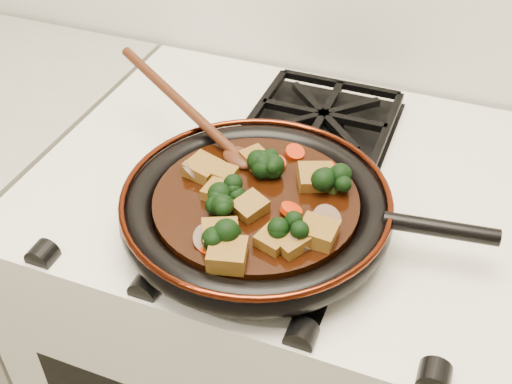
% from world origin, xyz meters
% --- Properties ---
extents(stove, '(0.76, 0.60, 0.90)m').
position_xyz_m(stove, '(0.00, 1.69, 0.45)').
color(stove, white).
rests_on(stove, ground).
extents(burner_grate_front, '(0.23, 0.23, 0.03)m').
position_xyz_m(burner_grate_front, '(0.00, 1.55, 0.91)').
color(burner_grate_front, black).
rests_on(burner_grate_front, stove).
extents(burner_grate_back, '(0.23, 0.23, 0.03)m').
position_xyz_m(burner_grate_back, '(0.00, 1.83, 0.91)').
color(burner_grate_back, black).
rests_on(burner_grate_back, stove).
extents(skillet, '(0.48, 0.36, 0.05)m').
position_xyz_m(skillet, '(-0.01, 1.56, 0.94)').
color(skillet, black).
rests_on(skillet, burner_grate_front).
extents(braising_sauce, '(0.27, 0.27, 0.02)m').
position_xyz_m(braising_sauce, '(-0.01, 1.56, 0.95)').
color(braising_sauce, black).
rests_on(braising_sauce, skillet).
extents(tofu_cube_0, '(0.05, 0.05, 0.03)m').
position_xyz_m(tofu_cube_0, '(-0.01, 1.53, 0.97)').
color(tofu_cube_0, brown).
rests_on(tofu_cube_0, braising_sauce).
extents(tofu_cube_1, '(0.04, 0.04, 0.02)m').
position_xyz_m(tofu_cube_1, '(-0.06, 1.54, 0.97)').
color(tofu_cube_1, brown).
rests_on(tofu_cube_1, braising_sauce).
extents(tofu_cube_2, '(0.05, 0.05, 0.02)m').
position_xyz_m(tofu_cube_2, '(-0.00, 1.44, 0.97)').
color(tofu_cube_2, brown).
rests_on(tofu_cube_2, braising_sauce).
extents(tofu_cube_3, '(0.05, 0.05, 0.02)m').
position_xyz_m(tofu_cube_3, '(0.06, 1.49, 0.97)').
color(tofu_cube_3, brown).
rests_on(tofu_cube_3, braising_sauce).
extents(tofu_cube_4, '(0.05, 0.05, 0.02)m').
position_xyz_m(tofu_cube_4, '(-0.04, 1.62, 0.97)').
color(tofu_cube_4, brown).
rests_on(tofu_cube_4, braising_sauce).
extents(tofu_cube_5, '(0.05, 0.04, 0.03)m').
position_xyz_m(tofu_cube_5, '(0.08, 1.51, 0.97)').
color(tofu_cube_5, brown).
rests_on(tofu_cube_5, braising_sauce).
extents(tofu_cube_6, '(0.06, 0.06, 0.03)m').
position_xyz_m(tofu_cube_6, '(0.05, 1.61, 0.97)').
color(tofu_cube_6, brown).
rests_on(tofu_cube_6, braising_sauce).
extents(tofu_cube_7, '(0.04, 0.04, 0.02)m').
position_xyz_m(tofu_cube_7, '(0.04, 1.49, 0.97)').
color(tofu_cube_7, brown).
rests_on(tofu_cube_7, braising_sauce).
extents(tofu_cube_8, '(0.04, 0.03, 0.02)m').
position_xyz_m(tofu_cube_8, '(-0.07, 1.58, 0.97)').
color(tofu_cube_8, brown).
rests_on(tofu_cube_8, braising_sauce).
extents(tofu_cube_9, '(0.05, 0.05, 0.03)m').
position_xyz_m(tofu_cube_9, '(-0.10, 1.58, 0.97)').
color(tofu_cube_9, brown).
rests_on(tofu_cube_9, braising_sauce).
extents(tofu_cube_10, '(0.06, 0.06, 0.03)m').
position_xyz_m(tofu_cube_10, '(-0.02, 1.47, 0.97)').
color(tofu_cube_10, brown).
rests_on(tofu_cube_10, braising_sauce).
extents(broccoli_floret_0, '(0.09, 0.09, 0.07)m').
position_xyz_m(broccoli_floret_0, '(0.05, 1.50, 0.97)').
color(broccoli_floret_0, black).
rests_on(broccoli_floret_0, braising_sauce).
extents(broccoli_floret_1, '(0.09, 0.09, 0.07)m').
position_xyz_m(broccoli_floret_1, '(-0.04, 1.54, 0.97)').
color(broccoli_floret_1, black).
rests_on(broccoli_floret_1, braising_sauce).
extents(broccoli_floret_2, '(0.08, 0.08, 0.07)m').
position_xyz_m(broccoli_floret_2, '(0.08, 1.61, 0.97)').
color(broccoli_floret_2, black).
rests_on(broccoli_floret_2, braising_sauce).
extents(broccoli_floret_3, '(0.09, 0.09, 0.07)m').
position_xyz_m(broccoli_floret_3, '(-0.02, 1.62, 0.97)').
color(broccoli_floret_3, black).
rests_on(broccoli_floret_3, braising_sauce).
extents(broccoli_floret_4, '(0.07, 0.07, 0.05)m').
position_xyz_m(broccoli_floret_4, '(-0.01, 1.61, 0.97)').
color(broccoli_floret_4, black).
rests_on(broccoli_floret_4, braising_sauce).
extents(broccoli_floret_5, '(0.09, 0.09, 0.06)m').
position_xyz_m(broccoli_floret_5, '(-0.01, 1.46, 0.97)').
color(broccoli_floret_5, black).
rests_on(broccoli_floret_5, braising_sauce).
extents(broccoli_floret_6, '(0.08, 0.08, 0.07)m').
position_xyz_m(broccoli_floret_6, '(-0.04, 1.51, 0.97)').
color(broccoli_floret_6, black).
rests_on(broccoli_floret_6, braising_sauce).
extents(carrot_coin_0, '(0.03, 0.03, 0.02)m').
position_xyz_m(carrot_coin_0, '(0.06, 1.64, 0.96)').
color(carrot_coin_0, red).
rests_on(carrot_coin_0, braising_sauce).
extents(carrot_coin_1, '(0.03, 0.03, 0.02)m').
position_xyz_m(carrot_coin_1, '(0.01, 1.66, 0.96)').
color(carrot_coin_1, red).
rests_on(carrot_coin_1, braising_sauce).
extents(carrot_coin_2, '(0.03, 0.03, 0.02)m').
position_xyz_m(carrot_coin_2, '(-0.03, 1.46, 0.96)').
color(carrot_coin_2, red).
rests_on(carrot_coin_2, braising_sauce).
extents(carrot_coin_3, '(0.03, 0.03, 0.02)m').
position_xyz_m(carrot_coin_3, '(0.06, 1.50, 0.96)').
color(carrot_coin_3, red).
rests_on(carrot_coin_3, braising_sauce).
extents(carrot_coin_4, '(0.03, 0.03, 0.02)m').
position_xyz_m(carrot_coin_4, '(0.04, 1.55, 0.96)').
color(carrot_coin_4, red).
rests_on(carrot_coin_4, braising_sauce).
extents(carrot_coin_5, '(0.03, 0.03, 0.02)m').
position_xyz_m(carrot_coin_5, '(-0.01, 1.63, 0.96)').
color(carrot_coin_5, red).
rests_on(carrot_coin_5, braising_sauce).
extents(mushroom_slice_0, '(0.04, 0.04, 0.03)m').
position_xyz_m(mushroom_slice_0, '(0.07, 1.50, 0.97)').
color(mushroom_slice_0, brown).
rests_on(mushroom_slice_0, braising_sauce).
extents(mushroom_slice_1, '(0.03, 0.03, 0.03)m').
position_xyz_m(mushroom_slice_1, '(-0.00, 1.46, 0.97)').
color(mushroom_slice_1, brown).
rests_on(mushroom_slice_1, braising_sauce).
extents(mushroom_slice_2, '(0.05, 0.05, 0.03)m').
position_xyz_m(mushroom_slice_2, '(-0.04, 1.46, 0.97)').
color(mushroom_slice_2, brown).
rests_on(mushroom_slice_2, braising_sauce).
extents(mushroom_slice_3, '(0.05, 0.05, 0.02)m').
position_xyz_m(mushroom_slice_3, '(0.09, 1.54, 0.97)').
color(mushroom_slice_3, brown).
rests_on(mushroom_slice_3, braising_sauce).
extents(mushroom_slice_4, '(0.04, 0.04, 0.03)m').
position_xyz_m(mushroom_slice_4, '(-0.11, 1.57, 0.97)').
color(mushroom_slice_4, brown).
rests_on(mushroom_slice_4, braising_sauce).
extents(wooden_spoon, '(0.17, 0.10, 0.28)m').
position_xyz_m(wooden_spoon, '(-0.14, 1.66, 0.98)').
color(wooden_spoon, '#421D0E').
rests_on(wooden_spoon, braising_sauce).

